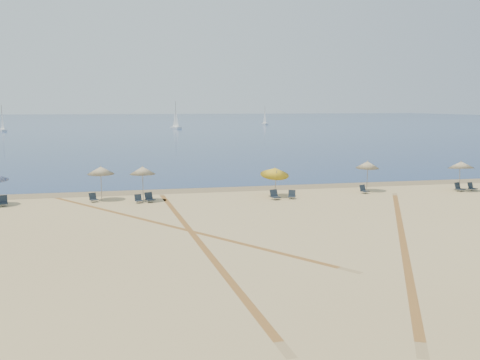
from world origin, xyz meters
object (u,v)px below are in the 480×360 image
(umbrella_1, at_px, (101,170))
(chair_1, at_px, (3,201))
(chair_5, at_px, (275,195))
(umbrella_5, at_px, (461,165))
(chair_6, at_px, (292,195))
(umbrella_3, at_px, (275,171))
(sailboat_1, at_px, (2,123))
(chair_8, at_px, (459,187))
(sailboat_2, at_px, (176,120))
(sailboat_3, at_px, (265,119))
(chair_2, at_px, (93,198))
(chair_4, at_px, (150,198))
(umbrella_2, at_px, (143,170))
(chair_9, at_px, (472,187))
(umbrella_4, at_px, (367,165))
(chair_3, at_px, (139,199))
(chair_7, at_px, (364,190))

(umbrella_1, bearing_deg, chair_1, -171.64)
(chair_5, bearing_deg, umbrella_5, -12.44)
(umbrella_5, relative_size, chair_6, 3.24)
(umbrella_3, distance_m, sailboat_1, 125.41)
(chair_8, height_order, sailboat_2, sailboat_2)
(chair_5, height_order, sailboat_3, sailboat_3)
(chair_2, xyz_separation_m, sailboat_3, (53.80, 150.42, 1.77))
(umbrella_1, xyz_separation_m, sailboat_1, (-29.92, 116.60, -0.05))
(sailboat_1, bearing_deg, chair_4, -96.08)
(umbrella_5, xyz_separation_m, chair_1, (-35.21, 0.89, -1.80))
(chair_6, relative_size, sailboat_3, 0.11)
(chair_1, xyz_separation_m, chair_8, (34.91, -1.22, -0.01))
(umbrella_2, bearing_deg, chair_1, 179.63)
(chair_1, distance_m, chair_9, 36.18)
(chair_2, xyz_separation_m, chair_4, (3.97, -1.00, 0.03))
(umbrella_1, xyz_separation_m, sailboat_2, (17.87, 122.19, 0.28))
(chair_1, relative_size, chair_9, 1.05)
(umbrella_4, bearing_deg, chair_8, -13.78)
(sailboat_1, bearing_deg, chair_2, -97.77)
(umbrella_5, bearing_deg, chair_4, 179.59)
(chair_8, relative_size, chair_9, 1.07)
(umbrella_5, bearing_deg, chair_6, -177.42)
(chair_4, xyz_separation_m, sailboat_2, (14.46, 123.88, 2.17))
(chair_9, bearing_deg, chair_8, 165.95)
(umbrella_5, height_order, chair_3, umbrella_5)
(umbrella_3, height_order, sailboat_2, sailboat_2)
(chair_6, bearing_deg, umbrella_3, 148.52)
(umbrella_1, relative_size, sailboat_3, 0.38)
(chair_4, relative_size, chair_6, 1.12)
(umbrella_5, bearing_deg, umbrella_1, 176.27)
(umbrella_3, relative_size, chair_9, 3.13)
(umbrella_3, height_order, umbrella_4, umbrella_4)
(chair_2, relative_size, chair_3, 1.13)
(chair_7, relative_size, sailboat_3, 0.12)
(umbrella_3, height_order, sailboat_3, sailboat_3)
(sailboat_1, bearing_deg, chair_6, -91.62)
(umbrella_3, relative_size, umbrella_5, 1.00)
(chair_6, xyz_separation_m, sailboat_3, (39.33, 152.26, 1.78))
(chair_2, xyz_separation_m, chair_9, (30.10, -1.42, 0.01))
(umbrella_5, bearing_deg, chair_3, 179.78)
(umbrella_3, xyz_separation_m, chair_9, (16.59, -0.85, -1.63))
(chair_8, bearing_deg, chair_9, -15.12)
(umbrella_1, distance_m, umbrella_3, 13.01)
(chair_4, bearing_deg, chair_9, -24.27)
(chair_7, bearing_deg, umbrella_1, 156.67)
(umbrella_1, distance_m, sailboat_3, 158.92)
(umbrella_1, xyz_separation_m, umbrella_4, (21.02, -0.41, -0.05))
(umbrella_1, xyz_separation_m, umbrella_5, (28.59, -1.87, -0.08))
(chair_5, relative_size, sailboat_2, 0.10)
(chair_3, relative_size, chair_8, 0.82)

